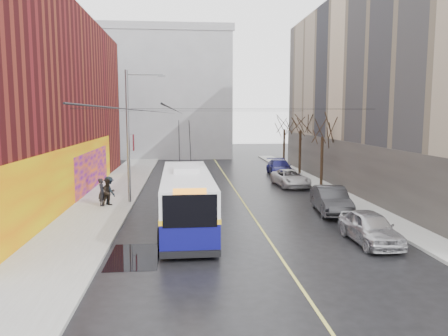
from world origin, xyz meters
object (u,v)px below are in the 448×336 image
object	(u,v)px
pedestrian_a	(102,192)
parked_car_c	(290,178)
tree_near	(323,128)
parked_car_b	(331,200)
trolleybus	(187,198)
parked_car_d	(280,167)
tree_mid	(301,123)
following_car	(184,171)
tree_far	(284,122)
streetlight_pole	(130,133)
pedestrian_c	(109,191)
parked_car_a	(370,227)
pedestrian_b	(108,192)

from	to	relation	value
pedestrian_a	parked_car_c	bearing A→B (deg)	-59.23
tree_near	parked_car_b	size ratio (longest dim) A/B	1.30
trolleybus	pedestrian_a	world-z (taller)	trolleybus
parked_car_b	parked_car_d	xyz separation A→B (m)	(0.54, 17.11, -0.04)
trolleybus	tree_mid	bearing A→B (deg)	58.30
tree_mid	following_car	world-z (taller)	tree_mid
tree_far	trolleybus	bearing A→B (deg)	-113.55
pedestrian_a	following_car	bearing A→B (deg)	-19.29
streetlight_pole	pedestrian_c	xyz separation A→B (m)	(-1.40, -0.77, -3.76)
tree_near	parked_car_b	bearing A→B (deg)	-104.38
parked_car_a	following_car	size ratio (longest dim) A/B	1.11
tree_far	streetlight_pole	bearing A→B (deg)	-127.12
tree_near	pedestrian_b	world-z (taller)	tree_near
tree_far	following_car	distance (m)	15.04
tree_mid	pedestrian_a	world-z (taller)	tree_mid
tree_mid	parked_car_d	distance (m)	4.91
streetlight_pole	following_car	size ratio (longest dim) A/B	2.24
parked_car_d	trolleybus	bearing A→B (deg)	-113.84
pedestrian_b	pedestrian_c	world-z (taller)	pedestrian_c
streetlight_pole	following_car	bearing A→B (deg)	72.98
parked_car_c	following_car	size ratio (longest dim) A/B	1.26
tree_mid	pedestrian_c	distance (m)	21.92
streetlight_pole	trolleybus	size ratio (longest dim) A/B	0.74
trolleybus	pedestrian_a	xyz separation A→B (m)	(-5.48, 5.20, -0.54)
pedestrian_a	tree_mid	bearing A→B (deg)	-46.64
tree_near	parked_car_a	world-z (taller)	tree_near
parked_car_b	parked_car_a	bearing A→B (deg)	-86.81
trolleybus	pedestrian_b	bearing A→B (deg)	133.34
tree_far	trolleybus	world-z (taller)	tree_far
parked_car_a	parked_car_d	xyz separation A→B (m)	(0.82, 23.47, 0.01)
pedestrian_a	pedestrian_b	distance (m)	0.42
streetlight_pole	pedestrian_c	size ratio (longest dim) A/B	4.81
trolleybus	parked_car_a	bearing A→B (deg)	-25.67
parked_car_d	pedestrian_b	size ratio (longest dim) A/B	3.01
tree_far	pedestrian_a	xyz separation A→B (m)	(-16.94, -21.10, -4.09)
parked_car_c	pedestrian_c	size ratio (longest dim) A/B	2.70
parked_car_b	pedestrian_b	bearing A→B (deg)	174.49
tree_near	parked_car_c	world-z (taller)	tree_near
streetlight_pole	pedestrian_c	distance (m)	4.09
tree_near	pedestrian_b	distance (m)	18.41
parked_car_b	parked_car_d	size ratio (longest dim) A/B	0.93
parked_car_b	streetlight_pole	bearing A→B (deg)	168.57
tree_near	parked_car_a	xyz separation A→B (m)	(-2.82, -16.26, -4.21)
streetlight_pole	pedestrian_c	world-z (taller)	streetlight_pole
tree_far	trolleybus	distance (m)	28.90
streetlight_pole	pedestrian_b	distance (m)	4.21
trolleybus	parked_car_c	size ratio (longest dim) A/B	2.39
tree_mid	parked_car_c	bearing A→B (deg)	-111.12
parked_car_a	following_car	bearing A→B (deg)	111.20
pedestrian_a	pedestrian_c	bearing A→B (deg)	-46.78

